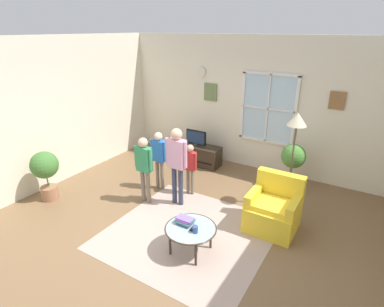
% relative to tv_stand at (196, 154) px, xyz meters
% --- Properties ---
extents(ground_plane, '(6.61, 6.74, 0.02)m').
position_rel_tv_stand_xyz_m(ground_plane, '(1.04, -2.56, -0.24)').
color(ground_plane, brown).
extents(back_wall, '(6.01, 0.17, 2.90)m').
position_rel_tv_stand_xyz_m(back_wall, '(1.05, 0.57, 1.22)').
color(back_wall, silver).
rests_on(back_wall, ground_plane).
extents(side_wall_left, '(0.12, 6.14, 2.90)m').
position_rel_tv_stand_xyz_m(side_wall_left, '(-2.02, -2.56, 1.22)').
color(side_wall_left, silver).
rests_on(side_wall_left, ground_plane).
extents(area_rug, '(2.43, 2.34, 0.01)m').
position_rel_tv_stand_xyz_m(area_rug, '(1.30, -2.41, -0.23)').
color(area_rug, tan).
rests_on(area_rug, ground_plane).
extents(tv_stand, '(1.18, 0.43, 0.47)m').
position_rel_tv_stand_xyz_m(tv_stand, '(0.00, 0.00, 0.00)').
color(tv_stand, '#2D2319').
rests_on(tv_stand, ground_plane).
extents(television, '(0.51, 0.08, 0.36)m').
position_rel_tv_stand_xyz_m(television, '(0.00, -0.00, 0.42)').
color(television, '#4C4C4C').
rests_on(television, tv_stand).
extents(armchair, '(0.76, 0.74, 0.87)m').
position_rel_tv_stand_xyz_m(armchair, '(2.36, -1.55, 0.09)').
color(armchair, yellow).
rests_on(armchair, ground_plane).
extents(coffee_table, '(0.74, 0.74, 0.41)m').
position_rel_tv_stand_xyz_m(coffee_table, '(1.54, -2.74, 0.14)').
color(coffee_table, '#99B2B7').
rests_on(coffee_table, ground_plane).
extents(book_stack, '(0.25, 0.20, 0.10)m').
position_rel_tv_stand_xyz_m(book_stack, '(1.41, -2.69, 0.22)').
color(book_stack, '#5254BB').
rests_on(book_stack, coffee_table).
extents(cup, '(0.08, 0.08, 0.10)m').
position_rel_tv_stand_xyz_m(cup, '(1.65, -2.79, 0.22)').
color(cup, '#334C8C').
rests_on(cup, coffee_table).
extents(remote_near_books, '(0.05, 0.14, 0.02)m').
position_rel_tv_stand_xyz_m(remote_near_books, '(1.57, -2.74, 0.18)').
color(remote_near_books, black).
rests_on(remote_near_books, coffee_table).
extents(person_pink_shirt, '(0.44, 0.20, 1.45)m').
position_rel_tv_stand_xyz_m(person_pink_shirt, '(0.64, -1.74, 0.68)').
color(person_pink_shirt, '#333851').
rests_on(person_pink_shirt, ground_plane).
extents(person_red_shirt, '(0.31, 0.14, 1.02)m').
position_rel_tv_stand_xyz_m(person_red_shirt, '(0.64, -1.31, 0.40)').
color(person_red_shirt, '#726656').
rests_on(person_red_shirt, ground_plane).
extents(person_green_shirt, '(0.38, 0.17, 1.26)m').
position_rel_tv_stand_xyz_m(person_green_shirt, '(0.11, -2.00, 0.56)').
color(person_green_shirt, '#726656').
rests_on(person_green_shirt, ground_plane).
extents(person_blue_shirt, '(0.36, 0.16, 1.19)m').
position_rel_tv_stand_xyz_m(person_blue_shirt, '(0.01, -1.44, 0.51)').
color(person_blue_shirt, '#726656').
rests_on(person_blue_shirt, ground_plane).
extents(potted_plant_by_window, '(0.48, 0.48, 0.91)m').
position_rel_tv_stand_xyz_m(potted_plant_by_window, '(2.23, 0.00, 0.36)').
color(potted_plant_by_window, '#9E6B4C').
rests_on(potted_plant_by_window, ground_plane).
extents(potted_plant_corner, '(0.50, 0.50, 0.95)m').
position_rel_tv_stand_xyz_m(potted_plant_corner, '(-1.51, -2.86, 0.38)').
color(potted_plant_corner, '#9E6B4C').
rests_on(potted_plant_corner, ground_plane).
extents(floor_lamp, '(0.32, 0.32, 1.74)m').
position_rel_tv_stand_xyz_m(floor_lamp, '(2.37, -0.76, 1.23)').
color(floor_lamp, black).
rests_on(floor_lamp, ground_plane).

